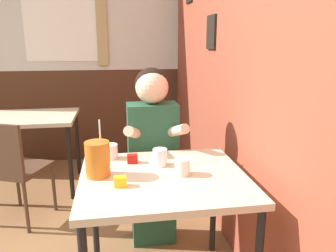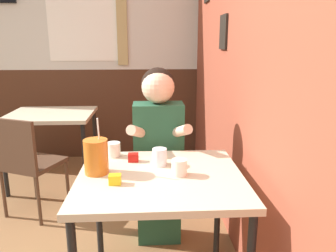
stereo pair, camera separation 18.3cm
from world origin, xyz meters
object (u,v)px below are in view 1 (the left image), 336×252
main_table (163,188)px  chair_near_window (11,165)px  person_seated (153,152)px  cocktail_pitcher (98,159)px  background_table (32,124)px

main_table → chair_near_window: chair_near_window is taller
main_table → person_seated: size_ratio=0.69×
main_table → cocktail_pitcher: (-0.34, 0.04, 0.17)m
background_table → cocktail_pitcher: bearing=-66.3°
cocktail_pitcher → main_table: bearing=-7.5°
chair_near_window → cocktail_pitcher: size_ratio=2.79×
chair_near_window → main_table: bearing=-18.3°
cocktail_pitcher → person_seated: bearing=55.9°
main_table → chair_near_window: bearing=138.0°
chair_near_window → person_seated: 1.15m
chair_near_window → person_seated: (1.06, -0.39, 0.18)m
person_seated → cocktail_pitcher: bearing=-124.1°
main_table → background_table: same height
person_seated → chair_near_window: bearing=159.6°
main_table → cocktail_pitcher: size_ratio=2.85×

